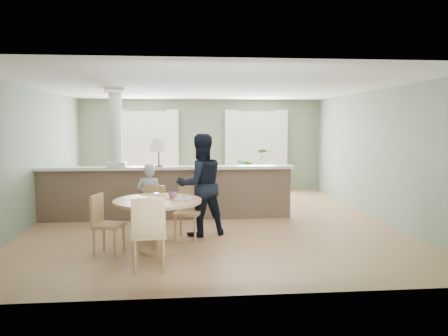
{
  "coord_description": "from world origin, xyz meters",
  "views": [
    {
      "loc": [
        -0.55,
        -8.83,
        1.97
      ],
      "look_at": [
        0.19,
        -1.0,
        1.19
      ],
      "focal_mm": 35.0,
      "sensor_mm": 36.0,
      "label": 1
    }
  ],
  "objects": [
    {
      "name": "chair_far_man",
      "position": [
        -0.46,
        -1.34,
        0.52
      ],
      "size": [
        0.52,
        0.52,
        0.94
      ],
      "rotation": [
        0.0,
        0.0,
        -0.26
      ],
      "color": "tan",
      "rests_on": "ground"
    },
    {
      "name": "ground",
      "position": [
        0.0,
        0.0,
        0.0
      ],
      "size": [
        8.0,
        8.0,
        0.0
      ],
      "primitive_type": "plane",
      "color": "tan",
      "rests_on": "ground"
    },
    {
      "name": "houseplant",
      "position": [
        1.19,
        2.44,
        0.68
      ],
      "size": [
        1.62,
        1.59,
        1.36
      ],
      "primitive_type": "imported",
      "rotation": [
        0.0,
        0.0,
        0.68
      ],
      "color": "#2D6C2B",
      "rests_on": "ground"
    },
    {
      "name": "man_person",
      "position": [
        -0.25,
        -1.16,
        0.91
      ],
      "size": [
        1.05,
        0.92,
        1.81
      ],
      "primitive_type": "imported",
      "rotation": [
        0.0,
        0.0,
        3.45
      ],
      "color": "black",
      "rests_on": "ground"
    },
    {
      "name": "dining_table",
      "position": [
        -0.94,
        -2.13,
        0.65
      ],
      "size": [
        1.35,
        1.35,
        0.92
      ],
      "rotation": [
        0.0,
        0.0,
        -0.27
      ],
      "color": "tan",
      "rests_on": "ground"
    },
    {
      "name": "pony_wall",
      "position": [
        -0.99,
        0.2,
        0.71
      ],
      "size": [
        5.32,
        0.38,
        2.7
      ],
      "color": "brown",
      "rests_on": "ground"
    },
    {
      "name": "room_shell",
      "position": [
        -0.03,
        0.63,
        1.81
      ],
      "size": [
        7.02,
        8.02,
        2.71
      ],
      "color": "gray",
      "rests_on": "ground"
    },
    {
      "name": "child_person",
      "position": [
        -1.15,
        -1.05,
        0.64
      ],
      "size": [
        0.52,
        0.39,
        1.28
      ],
      "primitive_type": "imported",
      "rotation": [
        0.0,
        0.0,
        2.96
      ],
      "color": "#96969A",
      "rests_on": "ground"
    },
    {
      "name": "chair_side",
      "position": [
        -1.76,
        -2.15,
        0.5
      ],
      "size": [
        0.51,
        0.51,
        0.91
      ],
      "rotation": [
        0.0,
        0.0,
        1.3
      ],
      "color": "tan",
      "rests_on": "ground"
    },
    {
      "name": "chair_far_boy",
      "position": [
        -1.08,
        -1.33,
        0.5
      ],
      "size": [
        0.51,
        0.51,
        0.92
      ],
      "rotation": [
        0.0,
        0.0,
        -0.28
      ],
      "color": "tan",
      "rests_on": "ground"
    },
    {
      "name": "chair_near",
      "position": [
        -1.02,
        -3.06,
        0.56
      ],
      "size": [
        0.49,
        0.49,
        1.02
      ],
      "rotation": [
        0.0,
        0.0,
        3.21
      ],
      "color": "tan",
      "rests_on": "ground"
    },
    {
      "name": "sofa",
      "position": [
        -1.15,
        2.08,
        0.41
      ],
      "size": [
        2.88,
        1.28,
        0.82
      ],
      "primitive_type": "imported",
      "rotation": [
        0.0,
        0.0,
        0.07
      ],
      "color": "#937750",
      "rests_on": "ground"
    }
  ]
}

